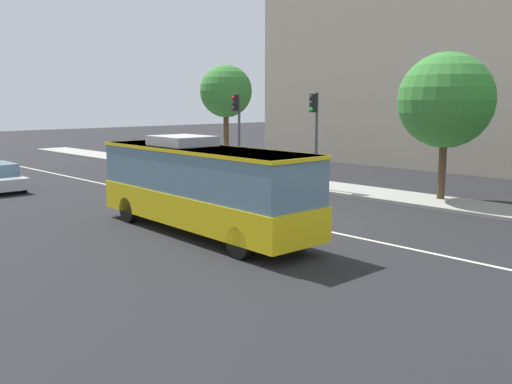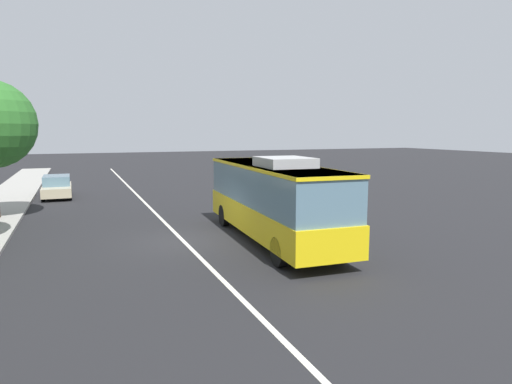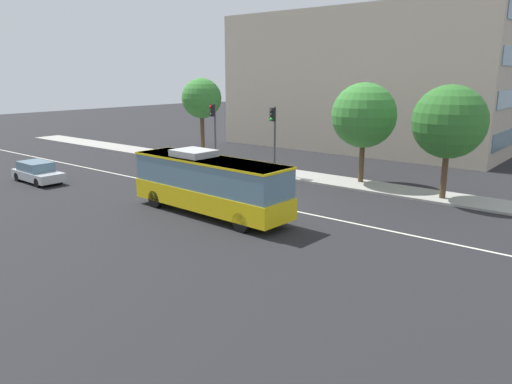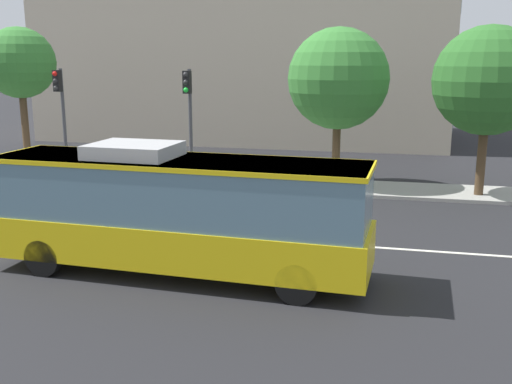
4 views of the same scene
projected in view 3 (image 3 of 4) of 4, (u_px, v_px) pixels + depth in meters
ground_plane at (267, 205)px, 28.21m from camera, size 160.00×160.00×0.00m
sidewalk_kerb at (336, 181)px, 34.33m from camera, size 80.00×3.03×0.14m
lane_centre_line at (267, 205)px, 28.21m from camera, size 76.00×0.16×0.01m
transit_bus at (209, 182)px, 26.03m from camera, size 10.11×2.98×3.46m
sedan_silver at (37, 172)px, 34.15m from camera, size 4.55×1.92×1.46m
traffic_light_near_corner at (274, 129)px, 35.30m from camera, size 0.33×0.62×5.20m
traffic_light_mid_block at (214, 124)px, 39.29m from camera, size 0.34×0.62×5.20m
street_tree_kerbside_left at (202, 99)px, 42.44m from camera, size 3.52×3.52×7.20m
street_tree_kerbside_centre at (449, 122)px, 28.30m from camera, size 4.35×4.35×6.95m
street_tree_kerbside_right at (364, 116)px, 32.75m from camera, size 4.43×4.43×6.99m
office_block_background at (370, 81)px, 50.29m from camera, size 28.13×14.73×13.60m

